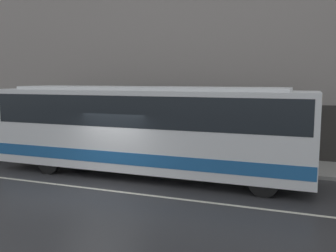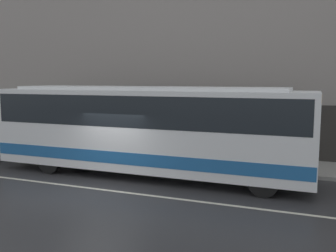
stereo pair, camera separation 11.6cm
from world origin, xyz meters
The scene contains 6 objects.
ground_plane centered at (0.00, 0.00, 0.00)m, with size 60.00×60.00×0.00m, color #2D2D30.
sidewalk centered at (0.00, 5.44, 0.07)m, with size 60.00×2.88×0.14m.
building_facade centered at (0.00, 7.02, 5.04)m, with size 60.00×0.35×10.44m.
lane_stripe centered at (0.00, 0.00, 0.00)m, with size 54.00×0.14×0.01m.
transit_bus centered at (0.76, 2.28, 1.95)m, with size 12.35×2.50×3.46m.
pedestrian_waiting centered at (-3.06, 5.21, 0.97)m, with size 0.36×0.36×1.76m.
Camera 1 is at (6.60, -10.74, 3.75)m, focal length 40.00 mm.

